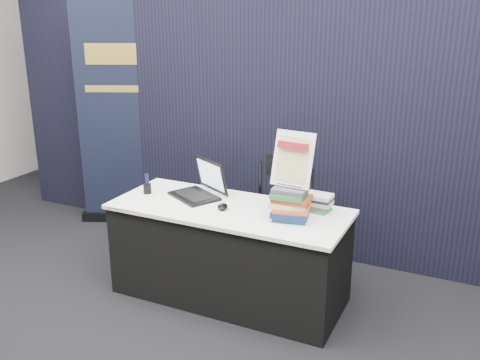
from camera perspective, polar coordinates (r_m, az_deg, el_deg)
name	(u,v)px	position (r m, az deg, el deg)	size (l,w,h in m)	color
floor	(195,331)	(3.94, -4.83, -15.79)	(8.00, 8.00, 0.00)	black
wall_back	(352,44)	(7.03, 11.86, 14.03)	(8.00, 0.02, 3.50)	#B6B3AC
drape_partition	(281,123)	(4.83, 4.41, 6.11)	(6.00, 0.08, 2.40)	black
display_table	(229,252)	(4.18, -1.15, -7.73)	(1.80, 0.75, 0.75)	black
laptop	(197,187)	(4.27, -4.59, -0.80)	(0.47, 0.47, 0.29)	black
mouse	(223,207)	(3.99, -1.87, -2.84)	(0.08, 0.12, 0.04)	black
brochure_left	(128,205)	(4.16, -11.84, -2.62)	(0.26, 0.18, 0.00)	white
brochure_mid	(161,206)	(4.10, -8.41, -2.75)	(0.28, 0.20, 0.00)	white
brochure_right	(169,199)	(4.23, -7.59, -2.04)	(0.27, 0.19, 0.00)	white
pen_cup	(147,189)	(4.38, -9.86, -0.90)	(0.06, 0.06, 0.08)	black
book_stack_tall	(290,203)	(3.78, 5.35, -2.51)	(0.28, 0.23, 0.24)	navy
book_stack_short	(318,203)	(3.98, 8.35, -2.41)	(0.19, 0.15, 0.13)	#22813B
info_sign	(293,160)	(3.71, 5.66, 2.15)	(0.30, 0.16, 0.40)	black
pullup_banner	(123,129)	(5.60, -12.40, 5.34)	(0.91, 0.49, 2.26)	black
stacking_chair	(276,220)	(4.27, 3.89, -4.30)	(0.62, 0.64, 1.03)	black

